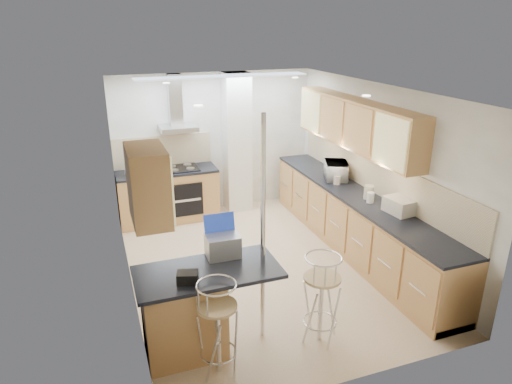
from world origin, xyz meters
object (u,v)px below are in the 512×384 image
object	(u,v)px
bar_stool_end	(321,299)
bar_stool_near	(218,329)
laptop	(223,246)
bread_bin	(400,206)
microwave	(336,171)

from	to	relation	value
bar_stool_end	bar_stool_near	bearing A→B (deg)	115.71
laptop	bread_bin	xyz separation A→B (m)	(2.55, 0.39, -0.04)
microwave	laptop	distance (m)	3.10
microwave	laptop	world-z (taller)	microwave
laptop	bar_stool_end	size ratio (longest dim) A/B	0.34
microwave	bread_bin	bearing A→B (deg)	-153.71
bar_stool_near	bar_stool_end	distance (m)	1.18
laptop	bread_bin	size ratio (longest dim) A/B	0.91
bar_stool_near	bar_stool_end	bearing A→B (deg)	-8.49
bar_stool_near	laptop	bearing A→B (deg)	55.23
bar_stool_near	bar_stool_end	size ratio (longest dim) A/B	0.99
laptop	bar_stool_end	distance (m)	1.20
bar_stool_end	bread_bin	size ratio (longest dim) A/B	2.67
laptop	bread_bin	bearing A→B (deg)	9.98
microwave	bar_stool_near	size ratio (longest dim) A/B	0.50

